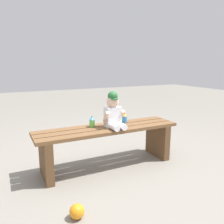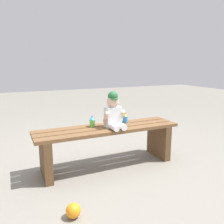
{
  "view_description": "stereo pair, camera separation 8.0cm",
  "coord_description": "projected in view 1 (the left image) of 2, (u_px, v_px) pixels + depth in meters",
  "views": [
    {
      "loc": [
        -1.07,
        -2.27,
        1.17
      ],
      "look_at": [
        0.03,
        -0.05,
        0.65
      ],
      "focal_mm": 37.07,
      "sensor_mm": 36.0,
      "label": 1
    },
    {
      "loc": [
        -1.0,
        -2.31,
        1.17
      ],
      "look_at": [
        0.03,
        -0.05,
        0.65
      ],
      "focal_mm": 37.07,
      "sensor_mm": 36.0,
      "label": 2
    }
  ],
  "objects": [
    {
      "name": "ground_plane",
      "position": [
        108.0,
        165.0,
        2.7
      ],
      "size": [
        16.0,
        16.0,
        0.0
      ],
      "primitive_type": "plane",
      "color": "gray"
    },
    {
      "name": "park_bench",
      "position": [
        108.0,
        139.0,
        2.63
      ],
      "size": [
        1.64,
        0.4,
        0.47
      ],
      "color": "brown",
      "rests_on": "ground_plane"
    },
    {
      "name": "child_figure",
      "position": [
        113.0,
        112.0,
        2.56
      ],
      "size": [
        0.23,
        0.27,
        0.4
      ],
      "color": "white",
      "rests_on": "park_bench"
    },
    {
      "name": "sippy_cup_left",
      "position": [
        92.0,
        122.0,
        2.6
      ],
      "size": [
        0.06,
        0.06,
        0.12
      ],
      "color": "#66CC4C",
      "rests_on": "park_bench"
    },
    {
      "name": "sippy_cup_right",
      "position": [
        125.0,
        118.0,
        2.78
      ],
      "size": [
        0.06,
        0.06,
        0.12
      ],
      "color": "#338CE5",
      "rests_on": "park_bench"
    },
    {
      "name": "toy_ball",
      "position": [
        77.0,
        211.0,
        1.77
      ],
      "size": [
        0.12,
        0.12,
        0.12
      ],
      "primitive_type": "sphere",
      "color": "orange",
      "rests_on": "ground_plane"
    }
  ]
}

